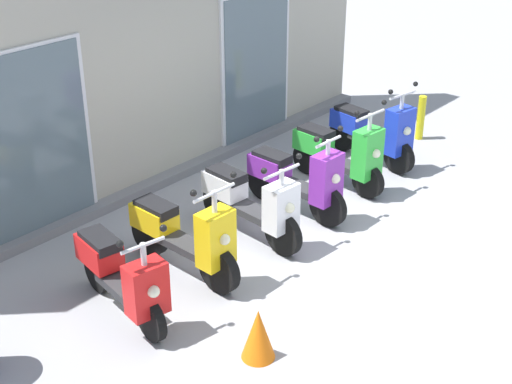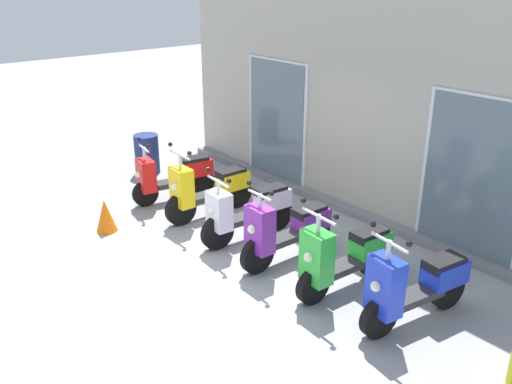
# 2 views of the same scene
# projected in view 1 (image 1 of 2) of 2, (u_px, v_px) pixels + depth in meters

# --- Properties ---
(ground_plane) EXTENTS (40.00, 40.00, 0.00)m
(ground_plane) POSITION_uv_depth(u_px,v_px,m) (329.00, 247.00, 8.59)
(ground_plane) COLOR #939399
(storefront_facade) EXTENTS (8.65, 0.50, 4.06)m
(storefront_facade) POSITION_uv_depth(u_px,v_px,m) (148.00, 39.00, 9.43)
(storefront_facade) COLOR #B2AD9E
(storefront_facade) RESTS_ON ground_plane
(scooter_red) EXTENTS (0.62, 1.50, 1.16)m
(scooter_red) POSITION_uv_depth(u_px,v_px,m) (121.00, 274.00, 7.22)
(scooter_red) COLOR black
(scooter_red) RESTS_ON ground_plane
(scooter_yellow) EXTENTS (0.63, 1.64, 1.29)m
(scooter_yellow) POSITION_uv_depth(u_px,v_px,m) (184.00, 235.00, 7.90)
(scooter_yellow) COLOR black
(scooter_yellow) RESTS_ON ground_plane
(scooter_white) EXTENTS (0.62, 1.60, 1.17)m
(scooter_white) POSITION_uv_depth(u_px,v_px,m) (251.00, 202.00, 8.58)
(scooter_white) COLOR black
(scooter_white) RESTS_ON ground_plane
(scooter_purple) EXTENTS (0.52, 1.57, 1.24)m
(scooter_purple) POSITION_uv_depth(u_px,v_px,m) (297.00, 178.00, 9.14)
(scooter_purple) COLOR black
(scooter_purple) RESTS_ON ground_plane
(scooter_green) EXTENTS (0.63, 1.52, 1.28)m
(scooter_green) POSITION_uv_depth(u_px,v_px,m) (340.00, 153.00, 9.84)
(scooter_green) COLOR black
(scooter_green) RESTS_ON ground_plane
(scooter_blue) EXTENTS (0.63, 1.56, 1.29)m
(scooter_blue) POSITION_uv_depth(u_px,v_px,m) (373.00, 131.00, 10.55)
(scooter_blue) COLOR black
(scooter_blue) RESTS_ON ground_plane
(traffic_cone) EXTENTS (0.32, 0.32, 0.52)m
(traffic_cone) POSITION_uv_depth(u_px,v_px,m) (258.00, 334.00, 6.71)
(traffic_cone) COLOR orange
(traffic_cone) RESTS_ON ground_plane
(curb_bollard) EXTENTS (0.12, 0.12, 0.70)m
(curb_bollard) POSITION_uv_depth(u_px,v_px,m) (421.00, 118.00, 11.39)
(curb_bollard) COLOR yellow
(curb_bollard) RESTS_ON ground_plane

